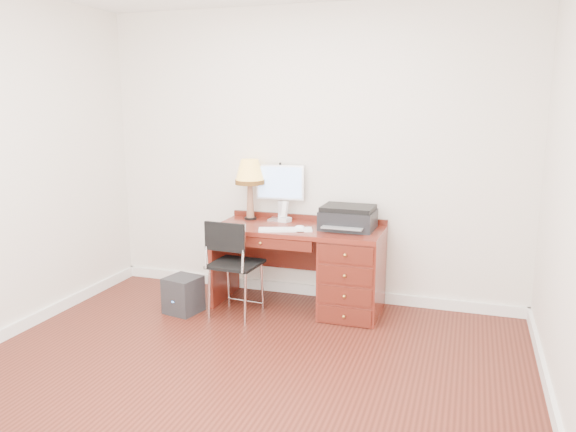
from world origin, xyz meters
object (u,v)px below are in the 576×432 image
(monitor, at_px, (280,185))
(phone, at_px, (285,216))
(equipment_box, at_px, (183,295))
(printer, at_px, (348,218))
(leg_lamp, at_px, (250,176))
(desk, at_px, (333,266))
(chair, at_px, (233,259))

(monitor, height_order, phone, monitor)
(monitor, bearing_deg, phone, -53.39)
(equipment_box, bearing_deg, phone, 51.18)
(monitor, relative_size, printer, 1.10)
(leg_lamp, bearing_deg, desk, -11.10)
(phone, bearing_deg, chair, -100.47)
(equipment_box, bearing_deg, chair, 17.31)
(desk, height_order, monitor, monitor)
(printer, bearing_deg, monitor, 166.46)
(desk, height_order, leg_lamp, leg_lamp)
(phone, height_order, equipment_box, phone)
(leg_lamp, height_order, equipment_box, leg_lamp)
(monitor, height_order, printer, monitor)
(printer, relative_size, leg_lamp, 0.83)
(desk, height_order, chair, chair)
(equipment_box, bearing_deg, desk, 31.63)
(printer, bearing_deg, desk, -152.02)
(desk, relative_size, equipment_box, 4.64)
(printer, distance_m, equipment_box, 1.61)
(printer, height_order, phone, printer)
(printer, distance_m, leg_lamp, 1.02)
(desk, xyz_separation_m, monitor, (-0.58, 0.24, 0.66))
(leg_lamp, bearing_deg, phone, -0.76)
(desk, xyz_separation_m, equipment_box, (-1.26, -0.45, -0.25))
(desk, height_order, equipment_box, desk)
(chair, xyz_separation_m, equipment_box, (-0.47, -0.04, -0.36))
(phone, bearing_deg, desk, -1.71)
(chair, bearing_deg, equipment_box, -171.02)
(monitor, relative_size, leg_lamp, 0.92)
(desk, xyz_separation_m, printer, (0.11, 0.06, 0.44))
(printer, bearing_deg, leg_lamp, 174.87)
(phone, height_order, chair, phone)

